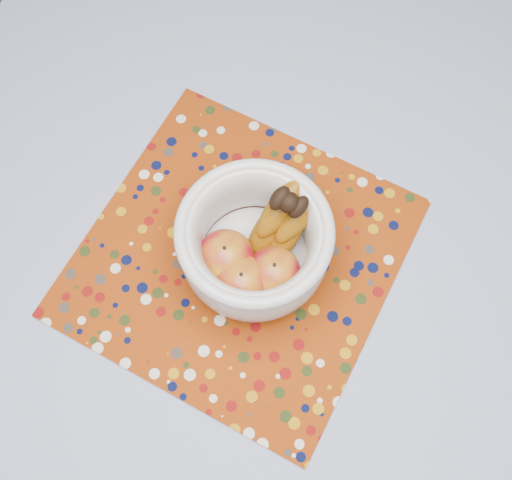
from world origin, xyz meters
TOP-DOWN VIEW (x-y plane):
  - table at (0.00, 0.00)m, footprint 1.20×1.20m
  - tablecloth at (0.00, 0.00)m, footprint 1.32×1.32m
  - placemat at (-0.08, 0.03)m, footprint 0.47×0.47m
  - fruit_bowl at (-0.05, 0.04)m, footprint 0.21×0.22m

SIDE VIEW (x-z plane):
  - table at x=0.00m, z-range 0.30..1.05m
  - tablecloth at x=0.00m, z-range 0.75..0.76m
  - placemat at x=-0.08m, z-range 0.76..0.76m
  - fruit_bowl at x=-0.05m, z-range 0.76..0.91m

